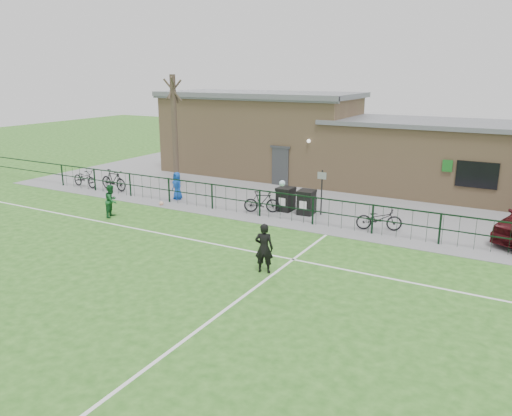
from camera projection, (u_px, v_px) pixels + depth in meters
The scene contains 19 objects.
ground at pixel (171, 291), 14.41m from camera, with size 90.00×90.00×0.00m, color #295E1B.
paving_strip at pixel (336, 194), 25.76m from camera, with size 34.00×13.00×0.02m, color slate.
pitch_line_touch at pixel (289, 222), 20.97m from camera, with size 28.00×0.10×0.01m, color white.
pitch_line_mid at pixel (242, 249), 17.77m from camera, with size 28.00×0.10×0.01m, color white.
pitch_line_perp at pixel (230, 306), 13.46m from camera, with size 0.10×16.00×0.01m, color white.
perimeter_fence at pixel (291, 208), 20.98m from camera, with size 28.00×0.10×1.20m, color black.
bare_tree at pixel (175, 133), 26.22m from camera, with size 0.30×0.30×6.00m, color #403127.
wheelie_bin_left at pixel (286, 200), 22.57m from camera, with size 0.65×0.74×0.99m, color black.
wheelie_bin_right at pixel (306, 203), 22.01m from camera, with size 0.66×0.74×0.99m, color black.
sign_post at pixel (322, 193), 21.79m from camera, with size 0.06×0.06×2.00m, color black.
bicycle_a at pixel (85, 178), 27.23m from camera, with size 0.65×1.86×0.98m, color black.
bicycle_b at pixel (113, 180), 26.45m from camera, with size 0.52×1.84×1.11m, color black.
bicycle_d at pixel (262, 202), 22.29m from camera, with size 0.46×1.61×0.97m, color black.
bicycle_e at pixel (379, 219), 19.79m from camera, with size 0.62×1.79×0.94m, color black.
spectator_child at pixel (177, 186), 24.55m from camera, with size 0.67×0.43×1.36m, color #1246B1.
goalkeeper_kick at pixel (265, 246), 15.63m from camera, with size 1.25×3.23×2.35m.
outfield_player at pixel (112, 201), 21.64m from camera, with size 0.69×0.54×1.42m, color #195829.
ball_ground at pixel (161, 203), 23.60m from camera, with size 0.21×0.21×0.21m, color white.
clubhouse at pixel (342, 143), 28.11m from camera, with size 24.25×5.40×4.96m.
Camera 1 is at (8.63, -10.36, 6.12)m, focal length 35.00 mm.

